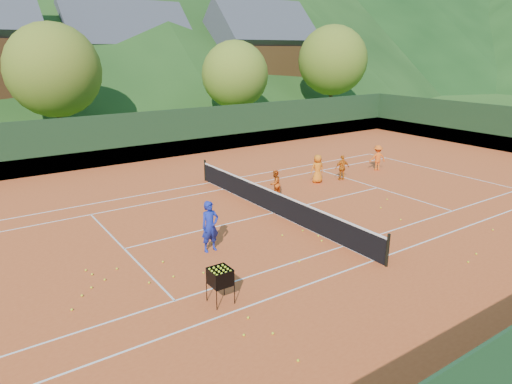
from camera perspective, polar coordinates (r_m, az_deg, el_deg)
ground at (r=19.16m, az=2.21°, el=-2.67°), size 400.00×400.00×0.00m
clay_court at (r=19.16m, az=2.21°, el=-2.64°), size 40.00×24.00×0.02m
coach at (r=15.40m, az=-5.77°, el=-4.30°), size 0.65×0.43×1.76m
student_a at (r=20.98m, az=2.39°, el=1.04°), size 0.72×0.62×1.29m
student_b at (r=24.19m, az=10.73°, el=3.00°), size 0.83×0.53×1.32m
student_c at (r=23.48m, az=7.69°, el=2.90°), size 0.80×0.61×1.46m
student_d at (r=26.64m, az=14.94°, el=4.16°), size 1.06×0.86×1.43m
tennis_ball_1 at (r=16.91m, az=7.79°, el=-5.45°), size 0.07×0.07×0.07m
tennis_ball_2 at (r=14.14m, az=-10.28°, el=-10.36°), size 0.07×0.07×0.07m
tennis_ball_3 at (r=10.69m, az=5.28°, el=-20.25°), size 0.07×0.07×0.07m
tennis_ball_4 at (r=16.50m, az=8.20°, el=-6.05°), size 0.07×0.07×0.07m
tennis_ball_5 at (r=13.82m, az=-20.93°, el=-12.00°), size 0.07×0.07×0.07m
tennis_ball_6 at (r=19.19m, az=17.64°, el=-3.31°), size 0.07×0.07×0.07m
tennis_ball_7 at (r=14.46m, az=-18.39°, el=-10.35°), size 0.07×0.07×0.07m
tennis_ball_9 at (r=16.22m, az=-5.46°, el=-6.39°), size 0.07×0.07×0.07m
tennis_ball_10 at (r=13.95m, az=-13.21°, el=-10.97°), size 0.07×0.07×0.07m
tennis_ball_11 at (r=20.37m, az=15.32°, el=-1.91°), size 0.07×0.07×0.07m
tennis_ball_12 at (r=19.48m, az=27.49°, el=-4.21°), size 0.07×0.07×0.07m
tennis_ball_13 at (r=12.02m, az=-0.99°, el=-15.44°), size 0.07×0.07×0.07m
tennis_ball_14 at (r=15.11m, az=-11.57°, el=-8.54°), size 0.07×0.07×0.07m
tennis_ball_16 at (r=17.01m, az=25.83°, el=-6.98°), size 0.07×0.07×0.07m
tennis_ball_17 at (r=16.29m, az=24.99°, el=-7.93°), size 0.07×0.07×0.07m
tennis_ball_18 at (r=13.25m, az=-22.04°, el=-13.48°), size 0.07×0.07×0.07m
tennis_ball_19 at (r=14.89m, az=5.44°, el=-8.65°), size 0.07×0.07×0.07m
tennis_ball_20 at (r=14.91m, az=-19.81°, el=-9.65°), size 0.07×0.07×0.07m
tennis_ball_21 at (r=11.41m, az=-1.52°, el=-17.44°), size 0.07×0.07×0.07m
tennis_ball_22 at (r=14.22m, az=-6.58°, el=-10.00°), size 0.07×0.07×0.07m
tennis_ball_23 at (r=16.82m, az=3.30°, el=-5.43°), size 0.07×0.07×0.07m
tennis_ball_24 at (r=15.01m, az=-17.00°, el=-9.15°), size 0.07×0.07×0.07m
tennis_ball_25 at (r=21.58m, az=16.06°, el=-0.88°), size 0.07×0.07×0.07m
tennis_ball_26 at (r=14.15m, az=-19.88°, el=-11.16°), size 0.07×0.07×0.07m
tennis_ball_27 at (r=11.47m, az=2.11°, el=-17.24°), size 0.07×0.07×0.07m
tennis_ball_28 at (r=15.23m, az=-20.50°, el=-9.13°), size 0.07×0.07×0.07m
tennis_ball_29 at (r=17.30m, az=5.87°, el=-4.82°), size 0.07×0.07×0.07m
court_lines at (r=19.16m, az=2.21°, el=-2.60°), size 23.83×11.03×0.00m
tennis_net at (r=18.99m, az=2.23°, el=-1.19°), size 0.10×12.07×1.10m
perimeter_fence at (r=18.77m, az=2.25°, el=0.97°), size 40.40×24.24×3.00m
ball_hopper at (r=12.39m, az=-4.51°, el=-10.60°), size 0.57×0.57×1.00m
chalet_mid at (r=51.27m, az=-15.85°, el=15.01°), size 12.65×8.82×11.45m
chalet_right at (r=54.05m, az=0.32°, el=16.01°), size 11.50×8.82×11.91m
tree_b at (r=35.11m, az=-23.98°, el=13.72°), size 6.40×6.40×8.40m
tree_c at (r=39.40m, az=-2.62°, el=14.44°), size 5.60×5.60×7.35m
tree_d at (r=47.54m, az=9.55°, el=15.91°), size 6.80×6.80×8.93m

